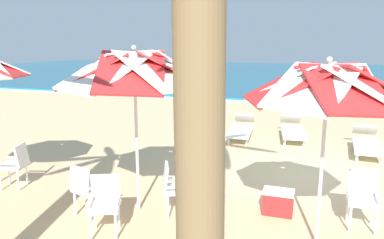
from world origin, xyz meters
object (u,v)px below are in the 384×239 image
object	(u,v)px
beach_umbrella_0	(328,86)
sun_lounger_0	(367,143)
beach_umbrella_1	(135,71)
plastic_chair_1	(174,186)
plastic_chair_2	(86,187)
plastic_chair_4	(16,163)
sun_lounger_2	(241,128)
plastic_chair_3	(105,201)
plastic_chair_0	(363,196)
cooler_box	(278,202)
sun_lounger_1	(292,129)

from	to	relation	value
beach_umbrella_0	sun_lounger_0	world-z (taller)	beach_umbrella_0
beach_umbrella_1	plastic_chair_1	xyz separation A→B (m)	(0.63, 0.03, -1.84)
plastic_chair_2	plastic_chair_4	distance (m)	2.10
plastic_chair_4	sun_lounger_2	distance (m)	6.25
beach_umbrella_1	plastic_chair_1	bearing A→B (deg)	2.92
plastic_chair_3	beach_umbrella_0	bearing A→B (deg)	12.38
plastic_chair_0	plastic_chair_4	world-z (taller)	same
beach_umbrella_0	plastic_chair_1	xyz separation A→B (m)	(-2.22, 0.22, -1.73)
plastic_chair_1	sun_lounger_0	xyz separation A→B (m)	(3.38, 4.82, -0.22)
plastic_chair_0	cooler_box	distance (m)	1.28
beach_umbrella_1	plastic_chair_4	xyz separation A→B (m)	(-2.69, 0.13, -1.84)
plastic_chair_4	plastic_chair_2	bearing A→B (deg)	-16.50
plastic_chair_0	plastic_chair_3	bearing A→B (deg)	-158.37
beach_umbrella_0	plastic_chair_0	size ratio (longest dim) A/B	2.99
beach_umbrella_0	plastic_chair_4	xyz separation A→B (m)	(-5.54, 0.31, -1.73)
sun_lounger_1	sun_lounger_2	size ratio (longest dim) A/B	1.01
plastic_chair_3	sun_lounger_1	world-z (taller)	plastic_chair_3
plastic_chair_4	sun_lounger_1	distance (m)	7.40
plastic_chair_3	sun_lounger_2	xyz separation A→B (m)	(0.76, 6.24, -0.22)
beach_umbrella_0	plastic_chair_2	size ratio (longest dim) A/B	2.99
plastic_chair_1	plastic_chair_0	bearing A→B (deg)	11.06
beach_umbrella_1	sun_lounger_0	xyz separation A→B (m)	(4.01, 4.85, -2.05)
beach_umbrella_1	plastic_chair_1	size ratio (longest dim) A/B	3.15
plastic_chair_1	sun_lounger_0	size ratio (longest dim) A/B	0.40
plastic_chair_3	plastic_chair_4	world-z (taller)	same
beach_umbrella_1	cooler_box	world-z (taller)	beach_umbrella_1
plastic_chair_0	cooler_box	xyz separation A→B (m)	(-1.24, 0.04, -0.30)
plastic_chair_3	cooler_box	bearing A→B (deg)	31.86
plastic_chair_2	sun_lounger_2	size ratio (longest dim) A/B	0.40
plastic_chair_4	sun_lounger_1	bearing A→B (deg)	49.54
plastic_chair_0	sun_lounger_1	bearing A→B (deg)	104.84
plastic_chair_2	cooler_box	bearing A→B (deg)	20.53
plastic_chair_4	sun_lounger_1	xyz separation A→B (m)	(4.80, 5.63, -0.22)
plastic_chair_0	plastic_chair_4	size ratio (longest dim) A/B	1.00
plastic_chair_1	plastic_chair_4	bearing A→B (deg)	178.33
beach_umbrella_1	plastic_chair_1	distance (m)	1.94
beach_umbrella_0	plastic_chair_3	world-z (taller)	beach_umbrella_0
plastic_chair_3	sun_lounger_1	xyz separation A→B (m)	(2.22, 6.59, -0.22)
plastic_chair_1	sun_lounger_0	distance (m)	5.89
plastic_chair_3	sun_lounger_0	bearing A→B (deg)	54.09
beach_umbrella_0	sun_lounger_2	world-z (taller)	beach_umbrella_0
beach_umbrella_1	sun_lounger_1	xyz separation A→B (m)	(2.11, 5.76, -2.05)
plastic_chair_1	sun_lounger_1	size ratio (longest dim) A/B	0.39
plastic_chair_2	sun_lounger_0	bearing A→B (deg)	48.62
plastic_chair_1	sun_lounger_0	bearing A→B (deg)	54.97
sun_lounger_0	beach_umbrella_0	bearing A→B (deg)	-102.98
plastic_chair_1	plastic_chair_3	size ratio (longest dim) A/B	1.00
beach_umbrella_0	sun_lounger_2	xyz separation A→B (m)	(-2.20, 5.60, -1.94)
plastic_chair_2	plastic_chair_3	world-z (taller)	same
beach_umbrella_0	beach_umbrella_1	distance (m)	2.85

